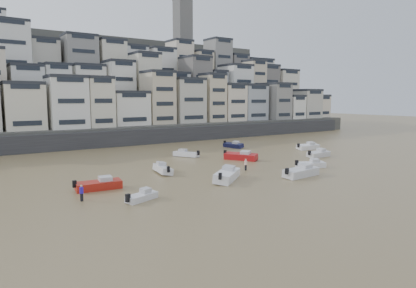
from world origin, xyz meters
TOP-DOWN VIEW (x-y plane):
  - ground at (0.00, 0.00)m, footprint 400.00×400.00m
  - harbor_wall at (10.00, 65.00)m, footprint 140.00×3.00m
  - hillside at (14.73, 104.84)m, footprint 141.04×66.00m
  - boat_a at (14.24, 19.64)m, footprint 6.62×2.70m
  - boat_b at (20.46, 23.24)m, footprint 5.19×3.35m
  - boat_c at (4.43, 23.41)m, footprint 6.91×6.15m
  - boat_d at (29.88, 29.41)m, footprint 5.63×2.09m
  - boat_e at (16.19, 34.93)m, footprint 4.85×6.49m
  - boat_f at (-0.22, 32.41)m, footprint 2.71×5.65m
  - boat_g at (36.13, 37.21)m, footprint 5.79×2.32m
  - boat_h at (10.21, 43.29)m, footprint 4.07×5.45m
  - boat_i at (25.07, 48.28)m, footprint 2.74×5.33m
  - boat_j at (-8.68, 20.83)m, footprint 4.31×2.71m
  - boat_k at (-10.89, 27.96)m, footprint 5.84×2.31m
  - person_blue at (-13.92, 24.16)m, footprint 0.44×0.44m
  - person_pink at (10.86, 27.29)m, footprint 0.44×0.44m

SIDE VIEW (x-z plane):
  - ground at x=0.00m, z-range 0.00..0.00m
  - boat_j at x=-8.68m, z-range 0.00..1.12m
  - boat_b at x=20.46m, z-range 0.00..1.35m
  - boat_i at x=25.07m, z-range 0.00..1.39m
  - boat_h at x=10.21m, z-range 0.00..1.44m
  - boat_f at x=-0.22m, z-range 0.00..1.48m
  - boat_d at x=29.88m, z-range 0.00..1.51m
  - boat_g at x=36.13m, z-range 0.00..1.54m
  - boat_k at x=-10.89m, z-range 0.00..1.56m
  - boat_e at x=16.19m, z-range 0.00..1.71m
  - person_blue at x=-13.92m, z-range 0.00..1.74m
  - person_pink at x=10.86m, z-range 0.00..1.74m
  - boat_a at x=14.24m, z-range 0.00..1.76m
  - boat_c at x=4.43m, z-range 0.00..1.91m
  - harbor_wall at x=10.00m, z-range 0.00..3.50m
  - hillside at x=14.73m, z-range -11.99..38.01m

